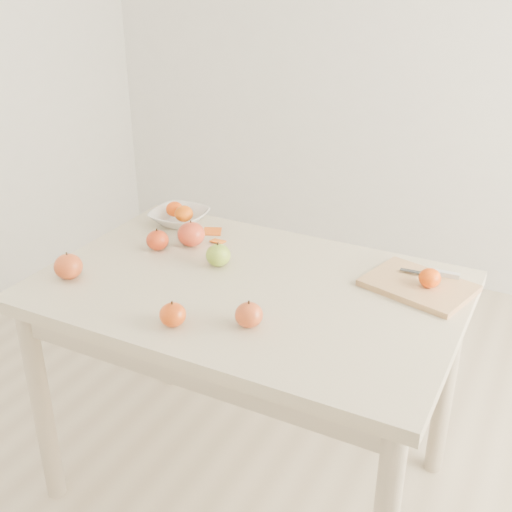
% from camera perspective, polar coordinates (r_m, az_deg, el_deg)
% --- Properties ---
extents(ground, '(3.50, 3.50, 0.00)m').
position_cam_1_polar(ground, '(2.30, -0.60, -19.22)').
color(ground, '#C6B293').
rests_on(ground, ground).
extents(table, '(1.20, 0.80, 0.75)m').
position_cam_1_polar(table, '(1.90, -0.69, -5.18)').
color(table, beige).
rests_on(table, ground).
extents(cutting_board, '(0.33, 0.28, 0.02)m').
position_cam_1_polar(cutting_board, '(1.88, 14.25, -2.56)').
color(cutting_board, tan).
rests_on(cutting_board, table).
extents(board_tangerine, '(0.06, 0.06, 0.05)m').
position_cam_1_polar(board_tangerine, '(1.85, 15.19, -1.90)').
color(board_tangerine, '#D44F07').
rests_on(board_tangerine, cutting_board).
extents(fruit_bowl, '(0.19, 0.19, 0.05)m').
position_cam_1_polar(fruit_bowl, '(2.26, -6.84, 3.45)').
color(fruit_bowl, silver).
rests_on(fruit_bowl, table).
extents(bowl_tangerine_near, '(0.06, 0.06, 0.05)m').
position_cam_1_polar(bowl_tangerine_near, '(2.28, -7.25, 4.16)').
color(bowl_tangerine_near, '#C83C07').
rests_on(bowl_tangerine_near, fruit_bowl).
extents(bowl_tangerine_far, '(0.06, 0.06, 0.06)m').
position_cam_1_polar(bowl_tangerine_far, '(2.23, -6.44, 3.76)').
color(bowl_tangerine_far, '#D26507').
rests_on(bowl_tangerine_far, fruit_bowl).
extents(orange_peel_a, '(0.07, 0.07, 0.01)m').
position_cam_1_polar(orange_peel_a, '(2.18, -3.89, 2.08)').
color(orange_peel_a, '#C54B0D').
rests_on(orange_peel_a, table).
extents(orange_peel_b, '(0.05, 0.04, 0.01)m').
position_cam_1_polar(orange_peel_b, '(2.11, -3.41, 1.26)').
color(orange_peel_b, orange).
rests_on(orange_peel_b, table).
extents(paring_knife, '(0.17, 0.05, 0.01)m').
position_cam_1_polar(paring_knife, '(1.93, 16.15, -1.53)').
color(paring_knife, silver).
rests_on(paring_knife, cutting_board).
extents(apple_green, '(0.08, 0.08, 0.07)m').
position_cam_1_polar(apple_green, '(1.95, -3.38, 0.08)').
color(apple_green, '#5F8D1C').
rests_on(apple_green, table).
extents(apple_red_c, '(0.07, 0.07, 0.06)m').
position_cam_1_polar(apple_red_c, '(1.66, -7.41, -5.19)').
color(apple_red_c, '#991C0B').
rests_on(apple_red_c, table).
extents(apple_red_a, '(0.09, 0.09, 0.08)m').
position_cam_1_polar(apple_red_a, '(2.08, -5.78, 1.94)').
color(apple_red_a, '#9E0713').
rests_on(apple_red_a, table).
extents(apple_red_e, '(0.07, 0.07, 0.07)m').
position_cam_1_polar(apple_red_e, '(1.64, -0.64, -5.25)').
color(apple_red_e, maroon).
rests_on(apple_red_e, table).
extents(apple_red_b, '(0.07, 0.07, 0.07)m').
position_cam_1_polar(apple_red_b, '(2.07, -8.75, 1.40)').
color(apple_red_b, '#9C0210').
rests_on(apple_red_b, table).
extents(apple_red_d, '(0.08, 0.08, 0.08)m').
position_cam_1_polar(apple_red_d, '(1.95, -16.34, -0.90)').
color(apple_red_d, '#8F0E07').
rests_on(apple_red_d, table).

